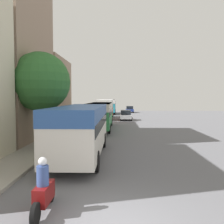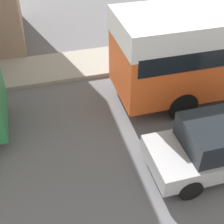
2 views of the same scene
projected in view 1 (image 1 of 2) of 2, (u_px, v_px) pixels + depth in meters
name	position (u px, v px, depth m)	size (l,w,h in m)	color
building_far_terrace	(43.00, 93.00, 29.63)	(5.08, 8.64, 8.10)	gray
bus_lead	(82.00, 124.00, 14.52)	(2.49, 9.39, 3.00)	silver
bus_following	(100.00, 112.00, 27.59)	(2.51, 11.06, 2.90)	#2D8447
bus_third_in_line	(105.00, 106.00, 41.55)	(2.55, 9.73, 3.16)	#EA5B23
bus_rear	(109.00, 105.00, 53.64)	(2.64, 9.08, 3.08)	teal
motorcycle_behind_lead	(44.00, 191.00, 7.50)	(0.38, 2.24, 1.73)	maroon
car_crossing	(130.00, 109.00, 58.73)	(1.82, 4.27, 1.52)	navy
car_far_curb	(126.00, 115.00, 38.58)	(1.79, 3.95, 1.58)	#B7B7BC
pedestrian_near_curb	(77.00, 117.00, 31.78)	(0.43, 0.43, 1.72)	#232838
street_tree	(40.00, 82.00, 17.32)	(4.12, 4.12, 6.51)	brown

